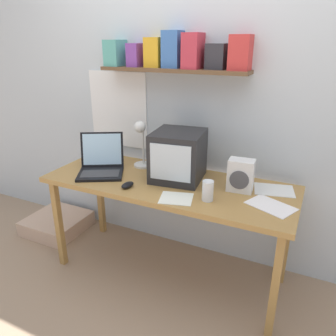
{
  "coord_description": "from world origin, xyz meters",
  "views": [
    {
      "loc": [
        0.88,
        -1.84,
        1.65
      ],
      "look_at": [
        0.0,
        0.0,
        0.85
      ],
      "focal_mm": 35.0,
      "sensor_mm": 36.0,
      "label": 1
    }
  ],
  "objects_px": {
    "desk_lamp": "(141,141)",
    "space_heater": "(241,175)",
    "juice_glass": "(208,192)",
    "crt_monitor": "(178,156)",
    "loose_paper_near_laptop": "(274,190)",
    "computer_mouse": "(128,185)",
    "loose_paper_near_monitor": "(100,157)",
    "open_notebook": "(176,198)",
    "printed_handout": "(271,206)",
    "laptop": "(101,163)",
    "corner_desk": "(168,190)",
    "floor_cushion": "(57,223)"
  },
  "relations": [
    {
      "from": "desk_lamp",
      "to": "space_heater",
      "type": "relative_size",
      "value": 1.73
    },
    {
      "from": "desk_lamp",
      "to": "juice_glass",
      "type": "bearing_deg",
      "value": -33.3
    },
    {
      "from": "loose_paper_near_monitor",
      "to": "open_notebook",
      "type": "height_order",
      "value": "same"
    },
    {
      "from": "laptop",
      "to": "printed_handout",
      "type": "xyz_separation_m",
      "value": [
        1.21,
        -0.02,
        -0.07
      ]
    },
    {
      "from": "crt_monitor",
      "to": "desk_lamp",
      "type": "bearing_deg",
      "value": 159.8
    },
    {
      "from": "corner_desk",
      "to": "open_notebook",
      "type": "distance_m",
      "value": 0.27
    },
    {
      "from": "crt_monitor",
      "to": "floor_cushion",
      "type": "relative_size",
      "value": 0.79
    },
    {
      "from": "corner_desk",
      "to": "space_heater",
      "type": "height_order",
      "value": "space_heater"
    },
    {
      "from": "laptop",
      "to": "computer_mouse",
      "type": "relative_size",
      "value": 3.94
    },
    {
      "from": "corner_desk",
      "to": "crt_monitor",
      "type": "bearing_deg",
      "value": 67.01
    },
    {
      "from": "computer_mouse",
      "to": "loose_paper_near_monitor",
      "type": "bearing_deg",
      "value": 142.39
    },
    {
      "from": "corner_desk",
      "to": "printed_handout",
      "type": "bearing_deg",
      "value": -5.24
    },
    {
      "from": "corner_desk",
      "to": "computer_mouse",
      "type": "distance_m",
      "value": 0.29
    },
    {
      "from": "corner_desk",
      "to": "computer_mouse",
      "type": "relative_size",
      "value": 15.54
    },
    {
      "from": "laptop",
      "to": "space_heater",
      "type": "distance_m",
      "value": 1.0
    },
    {
      "from": "laptop",
      "to": "loose_paper_near_laptop",
      "type": "relative_size",
      "value": 1.54
    },
    {
      "from": "corner_desk",
      "to": "open_notebook",
      "type": "height_order",
      "value": "open_notebook"
    },
    {
      "from": "juice_glass",
      "to": "printed_handout",
      "type": "distance_m",
      "value": 0.37
    },
    {
      "from": "laptop",
      "to": "juice_glass",
      "type": "height_order",
      "value": "laptop"
    },
    {
      "from": "juice_glass",
      "to": "crt_monitor",
      "type": "bearing_deg",
      "value": 141.94
    },
    {
      "from": "open_notebook",
      "to": "loose_paper_near_laptop",
      "type": "xyz_separation_m",
      "value": [
        0.52,
        0.38,
        0.0
      ]
    },
    {
      "from": "juice_glass",
      "to": "loose_paper_near_monitor",
      "type": "distance_m",
      "value": 1.11
    },
    {
      "from": "loose_paper_near_laptop",
      "to": "laptop",
      "type": "bearing_deg",
      "value": -170.1
    },
    {
      "from": "laptop",
      "to": "desk_lamp",
      "type": "height_order",
      "value": "desk_lamp"
    },
    {
      "from": "space_heater",
      "to": "floor_cushion",
      "type": "distance_m",
      "value": 1.84
    },
    {
      "from": "laptop",
      "to": "space_heater",
      "type": "bearing_deg",
      "value": -22.47
    },
    {
      "from": "open_notebook",
      "to": "printed_handout",
      "type": "relative_size",
      "value": 0.76
    },
    {
      "from": "corner_desk",
      "to": "juice_glass",
      "type": "bearing_deg",
      "value": -23.81
    },
    {
      "from": "open_notebook",
      "to": "floor_cushion",
      "type": "height_order",
      "value": "open_notebook"
    },
    {
      "from": "juice_glass",
      "to": "computer_mouse",
      "type": "bearing_deg",
      "value": -174.86
    },
    {
      "from": "crt_monitor",
      "to": "loose_paper_near_monitor",
      "type": "bearing_deg",
      "value": 164.01
    },
    {
      "from": "space_heater",
      "to": "computer_mouse",
      "type": "bearing_deg",
      "value": -162.68
    },
    {
      "from": "computer_mouse",
      "to": "loose_paper_near_laptop",
      "type": "bearing_deg",
      "value": 22.62
    },
    {
      "from": "computer_mouse",
      "to": "loose_paper_near_monitor",
      "type": "relative_size",
      "value": 0.41
    },
    {
      "from": "space_heater",
      "to": "computer_mouse",
      "type": "xyz_separation_m",
      "value": [
        -0.67,
        -0.27,
        -0.09
      ]
    },
    {
      "from": "loose_paper_near_laptop",
      "to": "floor_cushion",
      "type": "xyz_separation_m",
      "value": [
        -1.86,
        -0.07,
        -0.69
      ]
    },
    {
      "from": "open_notebook",
      "to": "loose_paper_near_laptop",
      "type": "bearing_deg",
      "value": 36.27
    },
    {
      "from": "printed_handout",
      "to": "floor_cushion",
      "type": "bearing_deg",
      "value": 175.11
    },
    {
      "from": "juice_glass",
      "to": "open_notebook",
      "type": "bearing_deg",
      "value": -160.15
    },
    {
      "from": "crt_monitor",
      "to": "space_heater",
      "type": "xyz_separation_m",
      "value": [
        0.44,
        -0.01,
        -0.06
      ]
    },
    {
      "from": "crt_monitor",
      "to": "open_notebook",
      "type": "height_order",
      "value": "crt_monitor"
    },
    {
      "from": "space_heater",
      "to": "loose_paper_near_laptop",
      "type": "height_order",
      "value": "space_heater"
    },
    {
      "from": "crt_monitor",
      "to": "loose_paper_near_laptop",
      "type": "xyz_separation_m",
      "value": [
        0.64,
        0.08,
        -0.16
      ]
    },
    {
      "from": "space_heater",
      "to": "loose_paper_near_laptop",
      "type": "relative_size",
      "value": 0.74
    },
    {
      "from": "corner_desk",
      "to": "floor_cushion",
      "type": "bearing_deg",
      "value": 175.31
    },
    {
      "from": "corner_desk",
      "to": "space_heater",
      "type": "distance_m",
      "value": 0.51
    },
    {
      "from": "corner_desk",
      "to": "printed_handout",
      "type": "relative_size",
      "value": 5.52
    },
    {
      "from": "corner_desk",
      "to": "desk_lamp",
      "type": "distance_m",
      "value": 0.43
    },
    {
      "from": "desk_lamp",
      "to": "printed_handout",
      "type": "distance_m",
      "value": 1.03
    },
    {
      "from": "computer_mouse",
      "to": "printed_handout",
      "type": "distance_m",
      "value": 0.9
    }
  ]
}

